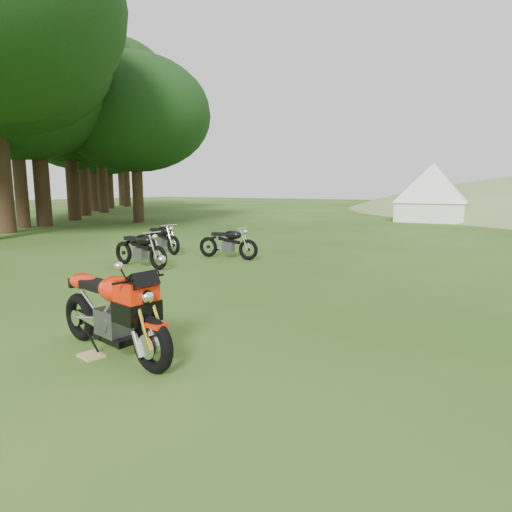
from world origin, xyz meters
The scene contains 8 objects.
ground centered at (0.00, 0.00, 0.00)m, with size 120.00×120.00×0.00m, color #1C410D.
treeline centered at (-20.00, 15.00, 0.00)m, with size 28.00×32.00×14.00m, color black, non-canonical shape.
sport_motorcycle centered at (-0.26, -1.70, 0.57)m, with size 1.89×0.47×1.13m, color red, non-canonical shape.
plywood_board centered at (-0.42, -1.87, 0.01)m, with size 0.27×0.21×0.02m, color tan.
vintage_moto_a centered at (-5.20, 3.92, 0.43)m, with size 1.65×0.38×0.87m, color black, non-canonical shape.
vintage_moto_b centered at (-4.02, 2.08, 0.45)m, with size 1.69×0.39×0.89m, color black, non-canonical shape.
vintage_moto_d centered at (-3.04, 4.12, 0.43)m, with size 1.65×0.38×0.87m, color black, non-canonical shape.
tent_left centered at (-1.25, 20.21, 1.46)m, with size 3.36×3.36×2.91m, color white, non-canonical shape.
Camera 1 is at (3.45, -4.58, 1.80)m, focal length 30.00 mm.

